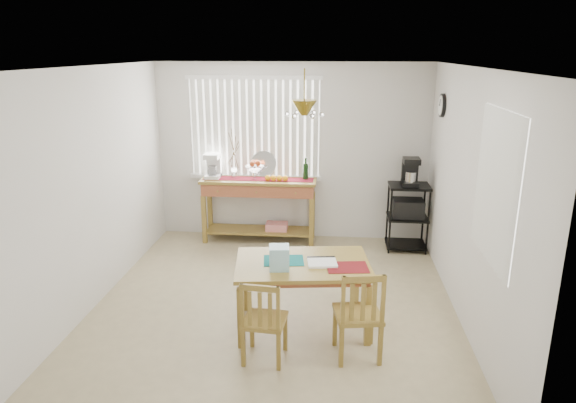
# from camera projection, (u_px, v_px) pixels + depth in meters

# --- Properties ---
(ground) EXTENTS (4.00, 4.50, 0.01)m
(ground) POSITION_uv_depth(u_px,v_px,m) (275.00, 304.00, 5.80)
(ground) COLOR tan
(room_shell) EXTENTS (4.20, 4.70, 2.70)m
(room_shell) POSITION_uv_depth(u_px,v_px,m) (274.00, 157.00, 5.33)
(room_shell) COLOR silver
(room_shell) RESTS_ON ground
(sideboard) EXTENTS (1.68, 0.47, 0.95)m
(sideboard) POSITION_uv_depth(u_px,v_px,m) (259.00, 195.00, 7.54)
(sideboard) COLOR olive
(sideboard) RESTS_ON ground
(sideboard_items) EXTENTS (1.60, 0.40, 0.72)m
(sideboard_items) POSITION_uv_depth(u_px,v_px,m) (241.00, 169.00, 7.47)
(sideboard_items) COLOR maroon
(sideboard_items) RESTS_ON sideboard
(wire_cart) EXTENTS (0.56, 0.45, 0.95)m
(wire_cart) POSITION_uv_depth(u_px,v_px,m) (408.00, 211.00, 7.25)
(wire_cart) COLOR black
(wire_cart) RESTS_ON ground
(cart_items) EXTENTS (0.22, 0.27, 0.39)m
(cart_items) POSITION_uv_depth(u_px,v_px,m) (410.00, 172.00, 7.10)
(cart_items) COLOR black
(cart_items) RESTS_ON wire_cart
(dining_table) EXTENTS (1.43, 1.02, 0.71)m
(dining_table) POSITION_uv_depth(u_px,v_px,m) (303.00, 270.00, 5.16)
(dining_table) COLOR olive
(dining_table) RESTS_ON ground
(table_items) EXTENTS (1.07, 0.47, 0.23)m
(table_items) POSITION_uv_depth(u_px,v_px,m) (290.00, 259.00, 5.00)
(table_items) COLOR #146F71
(table_items) RESTS_ON dining_table
(chair_left) EXTENTS (0.41, 0.41, 0.82)m
(chair_left) POSITION_uv_depth(u_px,v_px,m) (264.00, 321.00, 4.64)
(chair_left) COLOR olive
(chair_left) RESTS_ON ground
(chair_right) EXTENTS (0.48, 0.48, 0.90)m
(chair_right) POSITION_uv_depth(u_px,v_px,m) (359.00, 315.00, 4.67)
(chair_right) COLOR olive
(chair_right) RESTS_ON ground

